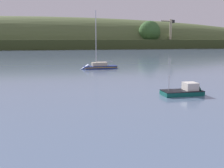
# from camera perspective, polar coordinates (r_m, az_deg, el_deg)

# --- Properties ---
(far_shoreline_hill) EXTENTS (552.06, 94.68, 45.21)m
(far_shoreline_hill) POSITION_cam_1_polar(r_m,az_deg,el_deg) (211.25, -15.36, 7.43)
(far_shoreline_hill) COLOR #35401E
(far_shoreline_hill) RESTS_ON ground
(dockside_crane) EXTENTS (12.03, 8.20, 19.85)m
(dockside_crane) POSITION_cam_1_polar(r_m,az_deg,el_deg) (199.05, 12.01, 10.07)
(dockside_crane) COLOR #4C4C51
(dockside_crane) RESTS_ON ground
(sailboat_far_left) EXTENTS (8.75, 3.47, 14.32)m
(sailboat_far_left) POSITION_cam_1_polar(r_m,az_deg,el_deg) (63.04, -3.31, 3.33)
(sailboat_far_left) COLOR navy
(sailboat_far_left) RESTS_ON ground
(fishing_boat_moored) EXTENTS (5.41, 2.52, 3.39)m
(fishing_boat_moored) POSITION_cam_1_polar(r_m,az_deg,el_deg) (35.23, 15.31, -1.66)
(fishing_boat_moored) COLOR #0F564C
(fishing_boat_moored) RESTS_ON ground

